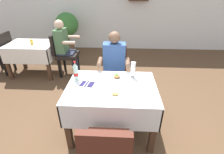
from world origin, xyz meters
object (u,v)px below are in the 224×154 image
object	(u,v)px
plate_far_diner	(117,77)
beer_glass_left	(133,70)
seated_diner_far	(114,65)
napkin_cutlery_set	(87,84)
cola_bottle_primary	(76,72)
chair_near_camera_side	(107,152)
background_patron	(65,46)
background_chair_left	(2,51)
chair_far_diner_seat	(114,71)
main_dining_table	(112,97)
background_dining_table	(32,51)
background_table_tumbler	(32,42)
plate_near_camera	(114,94)
potted_plant_corner	(67,26)
background_chair_right	(64,52)

from	to	relation	value
plate_far_diner	beer_glass_left	bearing A→B (deg)	12.28
seated_diner_far	napkin_cutlery_set	bearing A→B (deg)	-115.94
cola_bottle_primary	napkin_cutlery_set	size ratio (longest dim) A/B	1.40
chair_near_camera_side	background_patron	world-z (taller)	background_patron
seated_diner_far	background_chair_left	world-z (taller)	seated_diner_far
chair_near_camera_side	beer_glass_left	distance (m)	1.15
chair_near_camera_side	plate_far_diner	bearing A→B (deg)	86.60
beer_glass_left	cola_bottle_primary	world-z (taller)	cola_bottle_primary
plate_far_diner	chair_far_diner_seat	bearing A→B (deg)	95.75
chair_near_camera_side	beer_glass_left	world-z (taller)	beer_glass_left
main_dining_table	seated_diner_far	world-z (taller)	seated_diner_far
main_dining_table	chair_far_diner_seat	xyz separation A→B (m)	(-0.00, 0.81, -0.02)
seated_diner_far	plate_far_diner	size ratio (longest dim) A/B	5.12
napkin_cutlery_set	background_dining_table	xyz separation A→B (m)	(-1.58, 1.63, -0.19)
background_dining_table	background_table_tumbler	xyz separation A→B (m)	(0.07, -0.06, 0.24)
chair_far_diner_seat	beer_glass_left	bearing A→B (deg)	-63.09
chair_far_diner_seat	plate_near_camera	world-z (taller)	chair_far_diner_seat
chair_near_camera_side	potted_plant_corner	xyz separation A→B (m)	(-1.48, 3.91, 0.26)
chair_far_diner_seat	seated_diner_far	bearing A→B (deg)	-88.37
seated_diner_far	background_chair_right	distance (m)	1.53
seated_diner_far	main_dining_table	bearing A→B (deg)	-90.25
potted_plant_corner	beer_glass_left	bearing A→B (deg)	-58.14
background_patron	potted_plant_corner	distance (m)	1.48
chair_near_camera_side	cola_bottle_primary	distance (m)	1.11
cola_bottle_primary	background_chair_left	xyz separation A→B (m)	(-2.14, 1.53, -0.31)
background_chair_right	main_dining_table	bearing A→B (deg)	-54.69
chair_far_diner_seat	plate_near_camera	size ratio (longest dim) A/B	4.22
chair_far_diner_seat	potted_plant_corner	xyz separation A→B (m)	(-1.48, 2.28, 0.26)
plate_near_camera	background_patron	size ratio (longest dim) A/B	0.18
plate_far_diner	background_table_tumbler	size ratio (longest dim) A/B	2.24
chair_far_diner_seat	background_table_tumbler	size ratio (longest dim) A/B	8.82
background_dining_table	potted_plant_corner	distance (m)	1.51
main_dining_table	plate_far_diner	size ratio (longest dim) A/B	4.70
napkin_cutlery_set	background_chair_right	distance (m)	1.85
plate_far_diner	background_chair_left	size ratio (longest dim) A/B	0.25
background_chair_left	potted_plant_corner	distance (m)	1.85
plate_near_camera	napkin_cutlery_set	world-z (taller)	plate_near_camera
beer_glass_left	background_patron	size ratio (longest dim) A/B	0.18
napkin_cutlery_set	background_patron	distance (m)	1.82
seated_diner_far	background_patron	world-z (taller)	same
beer_glass_left	background_chair_left	bearing A→B (deg)	154.19
background_table_tumbler	plate_near_camera	bearing A→B (deg)	-43.85
chair_near_camera_side	background_chair_left	size ratio (longest dim) A/B	1.00
cola_bottle_primary	seated_diner_far	bearing A→B (deg)	49.04
main_dining_table	plate_far_diner	xyz separation A→B (m)	(0.06, 0.21, 0.19)
background_chair_left	background_chair_right	bearing A→B (deg)	0.00
main_dining_table	chair_near_camera_side	world-z (taller)	chair_near_camera_side
beer_glass_left	seated_diner_far	bearing A→B (deg)	122.00
plate_near_camera	napkin_cutlery_set	distance (m)	0.42
chair_near_camera_side	chair_far_diner_seat	bearing A→B (deg)	90.00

